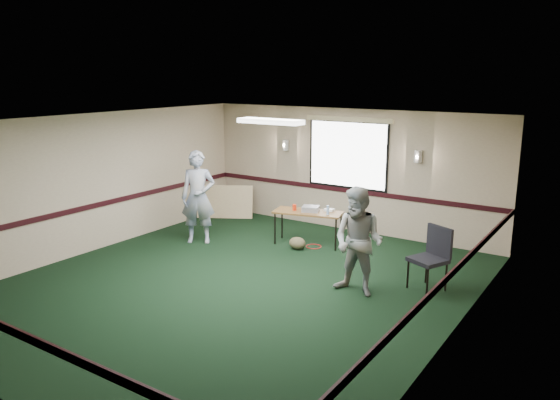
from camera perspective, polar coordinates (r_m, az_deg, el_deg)
The scene contains 13 objects.
ground at distance 9.23m, azimuth -4.53°, elevation -8.82°, with size 8.00×8.00×0.00m, color black.
room_shell at distance 10.48m, azimuth 2.50°, elevation 2.88°, with size 8.00×8.02×8.00m.
folding_table at distance 11.13m, azimuth 2.95°, elevation -1.46°, with size 1.48×0.88×0.69m.
projector at distance 11.10m, azimuth 3.22°, elevation -0.93°, with size 0.33×0.28×0.11m, color gray.
game_console at distance 11.18m, azimuth 5.19°, elevation -1.03°, with size 0.19×0.15×0.05m, color white.
red_cup at distance 11.19m, azimuth 1.52°, elevation -0.77°, with size 0.08×0.08×0.12m, color red.
water_bottle at distance 10.86m, azimuth 5.02°, elevation -1.07°, with size 0.06×0.06×0.19m, color #80A4D2.
duffel_bag at distance 10.94m, azimuth 1.83°, elevation -4.53°, with size 0.35×0.27×0.25m, color #443F27.
cable_coil at distance 11.13m, azimuth 3.54°, elevation -4.87°, with size 0.32×0.32×0.02m, color red.
folded_table at distance 13.30m, azimuth -6.22°, elevation -0.17°, with size 1.56×0.07×0.80m, color tan.
conference_chair at distance 9.20m, azimuth 15.67°, elevation -5.36°, with size 0.67×0.69×1.03m.
person_left at distance 11.32m, azimuth -8.55°, elevation 0.30°, with size 0.70×0.46×1.92m, color #47609C.
person_right at distance 8.66m, azimuth 8.21°, elevation -4.33°, with size 0.84×0.66×1.73m, color #7296B1.
Camera 1 is at (5.33, -6.70, 3.45)m, focal length 35.00 mm.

